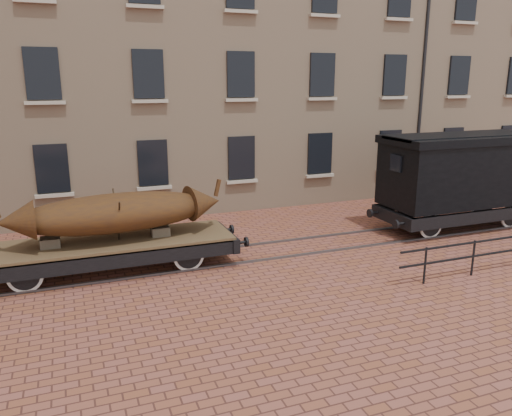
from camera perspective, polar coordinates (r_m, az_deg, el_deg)
name	(u,v)px	position (r m, az deg, el deg)	size (l,w,h in m)	color
ground	(264,252)	(15.57, 0.93, -5.04)	(90.00, 90.00, 0.00)	brown
warehouse_cream	(245,41)	(25.16, -1.21, 18.53)	(40.00, 10.19, 14.00)	#D9B48F
rail_track	(264,251)	(15.56, 0.93, -4.94)	(30.00, 1.52, 0.06)	#59595E
flatcar_wagon	(108,247)	(14.37, -16.55, -4.30)	(7.69, 2.09, 1.16)	brown
iron_boat	(117,213)	(14.12, -15.58, -0.50)	(6.05, 2.01, 1.47)	#492A0F
goods_van	(462,170)	(19.08, 22.49, 4.04)	(6.52, 2.38, 3.37)	black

